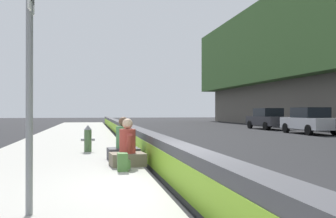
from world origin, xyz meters
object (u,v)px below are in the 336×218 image
backpack (123,162)px  parked_car_midline (268,119)px  seated_person_middle (123,146)px  route_sign_post (30,54)px  parked_car_fourth (309,121)px  fire_hydrant (88,138)px  seated_person_foreground (128,151)px

backpack → parked_car_midline: 24.37m
seated_person_middle → backpack: size_ratio=2.95×
route_sign_post → parked_car_midline: bearing=-31.6°
route_sign_post → backpack: route_sign_post is taller
seated_person_middle → parked_car_fourth: parked_car_fourth is taller
fire_hydrant → parked_car_midline: bearing=-41.1°
seated_person_foreground → parked_car_midline: (19.63, -13.08, 0.36)m
parked_car_fourth → seated_person_foreground: bearing=135.7°
backpack → parked_car_fourth: bearing=-43.0°
seated_person_foreground → parked_car_fourth: 18.45m
route_sign_post → seated_person_middle: (5.50, -1.64, -1.70)m
route_sign_post → parked_car_midline: 28.09m
parked_car_fourth → parked_car_midline: 6.44m
route_sign_post → parked_car_midline: (23.89, -14.72, -1.35)m
fire_hydrant → backpack: 4.42m
route_sign_post → parked_car_fourth: size_ratio=0.80×
parked_car_fourth → seated_person_middle: bearing=132.8°
seated_person_middle → seated_person_foreground: bearing=-179.9°
backpack → seated_person_middle: bearing=-4.8°
fire_hydrant → parked_car_midline: 21.38m
fire_hydrant → backpack: bearing=-169.4°
seated_person_middle → parked_car_midline: (18.39, -13.08, 0.35)m
route_sign_post → seated_person_foreground: route_sign_post is taller
parked_car_midline → route_sign_post: bearing=148.4°
seated_person_foreground → backpack: size_ratio=2.89×
route_sign_post → seated_person_middle: size_ratio=3.05×
route_sign_post → backpack: bearing=-23.1°
fire_hydrant → seated_person_foreground: bearing=-164.4°
seated_person_foreground → backpack: bearing=167.9°
seated_person_foreground → fire_hydrant: bearing=15.6°
backpack → fire_hydrant: bearing=10.6°
seated_person_foreground → route_sign_post: bearing=158.9°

